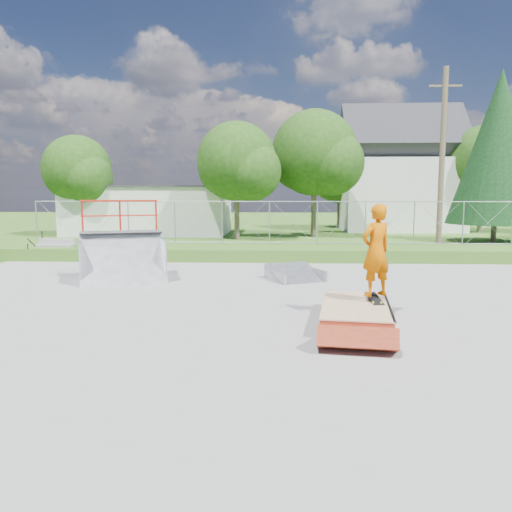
% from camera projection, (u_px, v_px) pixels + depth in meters
% --- Properties ---
extents(ground, '(120.00, 120.00, 0.00)m').
position_uv_depth(ground, '(260.00, 316.00, 10.69)').
color(ground, '#2D5A19').
rests_on(ground, ground).
extents(concrete_pad, '(20.00, 16.00, 0.04)m').
position_uv_depth(concrete_pad, '(260.00, 315.00, 10.69)').
color(concrete_pad, gray).
rests_on(concrete_pad, ground).
extents(grass_berm, '(24.00, 3.00, 0.50)m').
position_uv_depth(grass_berm, '(269.00, 253.00, 20.07)').
color(grass_berm, '#2D5A19').
rests_on(grass_berm, ground).
extents(grind_box, '(1.67, 2.86, 0.40)m').
position_uv_depth(grind_box, '(356.00, 314.00, 10.01)').
color(grind_box, maroon).
rests_on(grind_box, concrete_pad).
extents(quarter_pipe, '(2.96, 2.74, 2.41)m').
position_uv_depth(quarter_pipe, '(122.00, 242.00, 14.67)').
color(quarter_pipe, gray).
rests_on(quarter_pipe, concrete_pad).
extents(flat_bank_ramp, '(1.92, 1.96, 0.43)m').
position_uv_depth(flat_bank_ramp, '(296.00, 274.00, 14.94)').
color(flat_bank_ramp, gray).
rests_on(flat_bank_ramp, concrete_pad).
extents(skateboard, '(0.28, 0.81, 0.13)m').
position_uv_depth(skateboard, '(375.00, 299.00, 10.25)').
color(skateboard, black).
rests_on(skateboard, grind_box).
extents(skater, '(0.82, 0.73, 1.88)m').
position_uv_depth(skater, '(376.00, 254.00, 10.13)').
color(skater, '#C25800').
rests_on(skater, grind_box).
extents(concrete_stairs, '(1.50, 1.60, 0.80)m').
position_uv_depth(concrete_stairs, '(53.00, 250.00, 19.65)').
color(concrete_stairs, gray).
rests_on(concrete_stairs, ground).
extents(chain_link_fence, '(20.00, 0.06, 1.80)m').
position_uv_depth(chain_link_fence, '(269.00, 223.00, 20.92)').
color(chain_link_fence, gray).
rests_on(chain_link_fence, grass_berm).
extents(utility_building_flat, '(10.00, 6.00, 3.00)m').
position_uv_depth(utility_building_flat, '(151.00, 211.00, 32.67)').
color(utility_building_flat, white).
rests_on(utility_building_flat, ground).
extents(gable_house, '(8.40, 6.08, 8.94)m').
position_uv_depth(gable_house, '(400.00, 176.00, 35.58)').
color(gable_house, white).
rests_on(gable_house, ground).
extents(utility_pole, '(0.24, 0.24, 8.00)m').
position_uv_depth(utility_pole, '(442.00, 162.00, 21.75)').
color(utility_pole, brown).
rests_on(utility_pole, ground).
extents(tree_left_near, '(4.76, 4.48, 6.65)m').
position_uv_depth(tree_left_near, '(241.00, 164.00, 27.92)').
color(tree_left_near, brown).
rests_on(tree_left_near, ground).
extents(tree_center, '(5.44, 5.12, 7.60)m').
position_uv_depth(tree_center, '(319.00, 156.00, 29.60)').
color(tree_center, brown).
rests_on(tree_center, ground).
extents(tree_left_far, '(4.42, 4.16, 6.18)m').
position_uv_depth(tree_left_far, '(80.00, 172.00, 30.41)').
color(tree_left_far, brown).
rests_on(tree_left_far, ground).
extents(tree_right_far, '(5.10, 4.80, 7.12)m').
position_uv_depth(tree_right_far, '(488.00, 164.00, 33.10)').
color(tree_right_far, brown).
rests_on(tree_right_far, ground).
extents(tree_back_mid, '(4.08, 3.84, 5.70)m').
position_uv_depth(tree_back_mid, '(343.00, 180.00, 37.62)').
color(tree_back_mid, brown).
rests_on(tree_back_mid, ground).
extents(conifer_tree, '(5.04, 5.04, 9.10)m').
position_uv_depth(conifer_tree, '(498.00, 147.00, 26.37)').
color(conifer_tree, brown).
rests_on(conifer_tree, ground).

